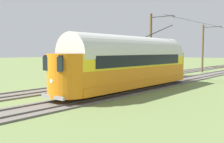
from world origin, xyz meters
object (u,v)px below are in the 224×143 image
Objects in this scene: vintage_streetcar at (132,62)px; catenary_pole_foreground at (203,47)px; catenary_pole_mid_near at (151,46)px; coach_adjacent at (128,60)px; spare_tie_stack at (139,73)px.

catenary_pole_foreground is (2.57, -22.14, 1.44)m from vintage_streetcar.
catenary_pole_mid_near is at bearing -70.49° from vintage_streetcar.
catenary_pole_foreground is at bearing -90.00° from catenary_pole_mid_near.
catenary_pole_mid_near reaches higher than coach_adjacent.
coach_adjacent is at bearing 112.97° from spare_tie_stack.
catenary_pole_foreground reaches higher than coach_adjacent.
vintage_streetcar is 22.33m from catenary_pole_foreground.
spare_tie_stack is at bearing -58.71° from vintage_streetcar.
catenary_pole_mid_near is (2.57, -7.24, 1.44)m from vintage_streetcar.
catenary_pole_mid_near reaches higher than spare_tie_stack.
catenary_pole_foreground is 1.00× the size of catenary_pole_mid_near.
vintage_streetcar is 2.21× the size of catenary_pole_foreground.
catenary_pole_foreground is 14.90m from catenary_pole_mid_near.
vintage_streetcar is 8.16m from coach_adjacent.
coach_adjacent is at bearing -52.10° from vintage_streetcar.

